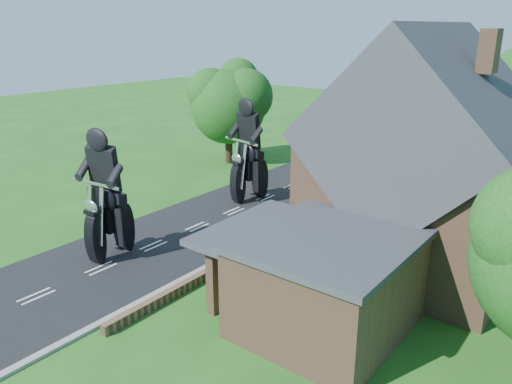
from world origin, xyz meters
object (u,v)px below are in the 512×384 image
Objects in this scene: garden_wall at (286,231)px; house at (422,169)px; annex at (324,280)px; motorcycle_follow at (249,186)px; motorcycle_lead at (111,238)px.

house reaches higher than garden_wall.
annex is (5.57, -5.80, 1.57)m from garden_wall.
garden_wall is at bearing 133.84° from annex.
garden_wall is 5.70m from motorcycle_follow.
annex reaches higher than motorcycle_lead.
house reaches higher than motorcycle_follow.
house is 7.30m from annex.
garden_wall is 8.53m from motorcycle_lead.
motorcycle_follow is at bearing 169.58° from house.
annex reaches higher than garden_wall.
motorcycle_lead is at bearing -144.40° from house.
garden_wall is at bearing -170.83° from house.
house is at bearing -178.79° from motorcycle_follow.
garden_wall is at bearing -131.33° from motorcycle_lead.
house is 14.07m from motorcycle_lead.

